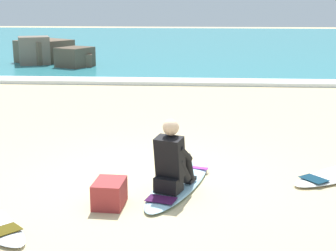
{
  "coord_description": "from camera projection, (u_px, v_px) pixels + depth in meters",
  "views": [
    {
      "loc": [
        0.78,
        -6.78,
        2.5
      ],
      "look_at": [
        0.24,
        1.0,
        0.55
      ],
      "focal_mm": 54.48,
      "sensor_mm": 36.0,
      "label": 1
    }
  ],
  "objects": [
    {
      "name": "ground_plane",
      "position": [
        146.0,
        180.0,
        7.22
      ],
      "size": [
        80.0,
        80.0,
        0.0
      ],
      "primitive_type": "plane",
      "color": "#CCB584"
    },
    {
      "name": "sea",
      "position": [
        190.0,
        43.0,
        28.64
      ],
      "size": [
        80.0,
        28.0,
        0.1
      ],
      "primitive_type": "cube",
      "color": "teal",
      "rests_on": "ground"
    },
    {
      "name": "breaking_foam",
      "position": [
        177.0,
        82.0,
        15.38
      ],
      "size": [
        80.0,
        0.9,
        0.11
      ],
      "primitive_type": "cube",
      "color": "white",
      "rests_on": "ground"
    },
    {
      "name": "surfboard_main",
      "position": [
        179.0,
        183.0,
        6.98
      ],
      "size": [
        1.1,
        2.26,
        0.08
      ],
      "color": "#9ED1E5",
      "rests_on": "ground"
    },
    {
      "name": "surfer_seated",
      "position": [
        172.0,
        162.0,
        6.6
      ],
      "size": [
        0.55,
        0.77,
        0.95
      ],
      "color": "black",
      "rests_on": "surfboard_main"
    },
    {
      "name": "rock_outcrop_distant",
      "position": [
        52.0,
        54.0,
        19.23
      ],
      "size": [
        3.36,
        3.18,
        1.12
      ],
      "color": "#756656",
      "rests_on": "ground"
    },
    {
      "name": "beach_bag",
      "position": [
        109.0,
        193.0,
        6.29
      ],
      "size": [
        0.39,
        0.5,
        0.32
      ],
      "primitive_type": "cube",
      "rotation": [
        0.0,
        0.0,
        -0.06
      ],
      "color": "maroon",
      "rests_on": "ground"
    }
  ]
}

